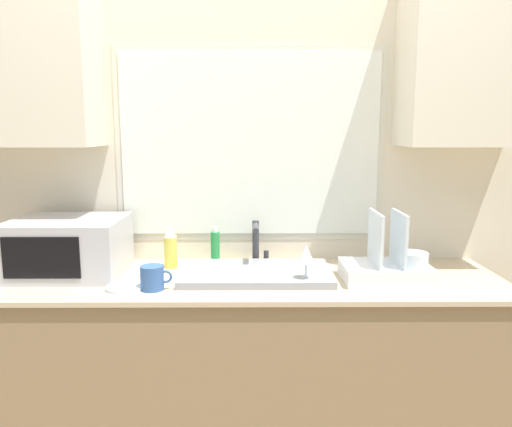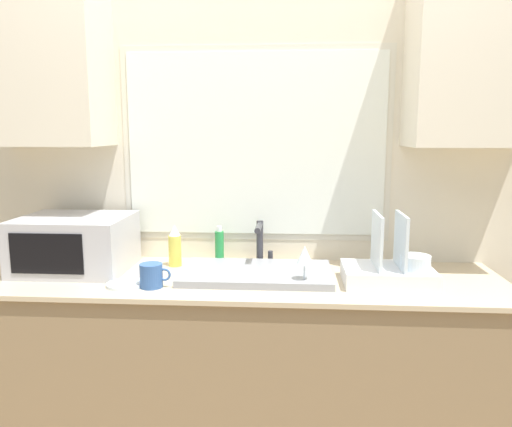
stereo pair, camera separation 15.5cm
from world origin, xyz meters
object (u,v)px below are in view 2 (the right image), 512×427
(mug_near_sink, at_px, (152,275))
(faucet, at_px, (260,239))
(dish_rack, at_px, (390,269))
(spray_bottle, at_px, (175,246))
(microwave, at_px, (75,243))
(soap_bottle, at_px, (219,247))
(wine_glass, at_px, (305,256))

(mug_near_sink, bearing_deg, faucet, 41.82)
(faucet, distance_m, dish_rack, 0.61)
(spray_bottle, distance_m, mug_near_sink, 0.33)
(microwave, bearing_deg, mug_near_sink, -29.45)
(spray_bottle, xyz_separation_m, soap_bottle, (0.20, 0.06, -0.01))
(spray_bottle, bearing_deg, soap_bottle, 16.31)
(faucet, relative_size, microwave, 0.43)
(microwave, xyz_separation_m, wine_glass, (1.02, -0.18, 0.00))
(microwave, height_order, spray_bottle, microwave)
(faucet, relative_size, wine_glass, 1.21)
(microwave, xyz_separation_m, soap_bottle, (0.63, 0.15, -0.04))
(spray_bottle, distance_m, wine_glass, 0.65)
(spray_bottle, bearing_deg, wine_glass, -24.95)
(faucet, bearing_deg, mug_near_sink, -138.18)
(faucet, distance_m, mug_near_sink, 0.56)
(spray_bottle, relative_size, wine_glass, 1.15)
(faucet, distance_m, spray_bottle, 0.40)
(spray_bottle, height_order, wine_glass, spray_bottle)
(soap_bottle, bearing_deg, wine_glass, -40.42)
(microwave, xyz_separation_m, spray_bottle, (0.43, 0.09, -0.03))
(faucet, height_order, dish_rack, dish_rack)
(dish_rack, xyz_separation_m, wine_glass, (-0.35, -0.06, 0.06))
(faucet, bearing_deg, dish_rack, -25.27)
(microwave, distance_m, wine_glass, 1.03)
(microwave, distance_m, mug_near_sink, 0.48)
(microwave, relative_size, dish_rack, 1.32)
(dish_rack, bearing_deg, microwave, 174.96)
(dish_rack, relative_size, mug_near_sink, 2.85)
(soap_bottle, xyz_separation_m, mug_near_sink, (-0.22, -0.38, -0.03))
(soap_bottle, relative_size, wine_glass, 1.06)
(soap_bottle, relative_size, mug_near_sink, 1.42)
(wine_glass, bearing_deg, faucet, 121.51)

